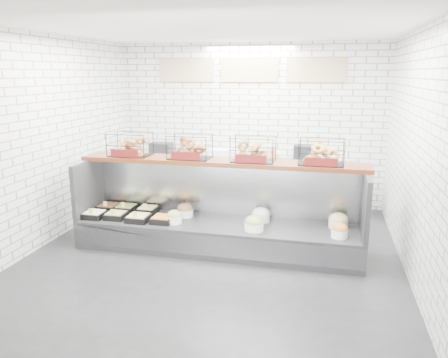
# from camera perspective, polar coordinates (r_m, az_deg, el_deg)

# --- Properties ---
(ground) EXTENTS (5.50, 5.50, 0.00)m
(ground) POSITION_cam_1_polar(r_m,az_deg,el_deg) (6.07, -1.54, -10.16)
(ground) COLOR black
(ground) RESTS_ON ground
(room_shell) EXTENTS (5.02, 5.51, 3.01)m
(room_shell) POSITION_cam_1_polar(r_m,az_deg,el_deg) (6.15, -0.22, 10.00)
(room_shell) COLOR silver
(room_shell) RESTS_ON ground
(display_case) EXTENTS (4.00, 0.90, 1.20)m
(display_case) POSITION_cam_1_polar(r_m,az_deg,el_deg) (6.26, -0.89, -6.17)
(display_case) COLOR black
(display_case) RESTS_ON ground
(bagel_shelf) EXTENTS (4.10, 0.50, 0.40)m
(bagel_shelf) POSITION_cam_1_polar(r_m,az_deg,el_deg) (6.15, -0.37, 3.60)
(bagel_shelf) COLOR #3F1B0D
(bagel_shelf) RESTS_ON display_case
(prep_counter) EXTENTS (4.00, 0.60, 1.20)m
(prep_counter) POSITION_cam_1_polar(r_m,az_deg,el_deg) (8.17, 2.68, -0.37)
(prep_counter) COLOR #93969B
(prep_counter) RESTS_ON ground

